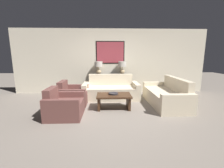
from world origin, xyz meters
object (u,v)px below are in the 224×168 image
Objects in this scene: coffee_table at (114,99)px; decorative_bowl at (113,94)px; table_lamp_left at (99,67)px; couch_by_side at (166,96)px; couch_by_back_wall at (111,91)px; table_lamp_right at (122,67)px; console_table at (110,84)px; armchair_near_back_wall at (73,96)px; armchair_near_camera at (64,106)px.

decorative_bowl is at bearing 108.82° from coffee_table.
decorative_bowl is at bearing -73.61° from table_lamp_left.
couch_by_side is 7.08× the size of decorative_bowl.
table_lamp_left reaches higher than couch_by_back_wall.
table_lamp_right reaches higher than couch_by_side.
table_lamp_left is at bearing 106.45° from coffee_table.
couch_by_side reaches higher than coffee_table.
decorative_bowl is at bearing -88.90° from console_table.
couch_by_back_wall is 2.01× the size of coffee_table.
armchair_near_back_wall is (-1.77, -1.28, -0.86)m from table_lamp_right.
couch_by_side is at bearing 9.23° from decorative_bowl.
coffee_table is (0.53, -1.80, -0.82)m from table_lamp_left.
armchair_near_back_wall is at bearing 176.26° from couch_by_side.
armchair_near_back_wall reaches higher than coffee_table.
couch_by_side is 3.17m from armchair_near_camera.
console_table is 1.80m from coffee_table.
armchair_near_camera is (-1.33, -0.52, -0.04)m from coffee_table.
couch_by_back_wall is (0.48, -0.68, -0.84)m from table_lamp_left.
decorative_bowl is (-0.01, 0.04, 0.15)m from coffee_table.
couch_by_side is 3.06m from armchair_near_back_wall.
table_lamp_right is 2.35m from armchair_near_back_wall.
couch_by_side is (2.25, -1.48, -0.84)m from table_lamp_left.
couch_by_side is at bearing -24.23° from couch_by_back_wall.
coffee_table is (-1.72, -0.32, 0.02)m from couch_by_side.
console_table is 1.54× the size of armchair_near_back_wall.
coffee_table is 1.43m from armchair_near_back_wall.
console_table is at bearing 44.83° from armchair_near_back_wall.
armchair_near_camera is at bearing -118.96° from console_table.
armchair_near_back_wall is 1.00× the size of armchair_near_camera.
table_lamp_right reaches higher than coffee_table.
couch_by_back_wall reaches higher than coffee_table.
coffee_table is at bearing -169.36° from couch_by_side.
table_lamp_left is 1.74m from armchair_near_back_wall.
console_table is 2.30m from couch_by_side.
table_lamp_right is at bearing 54.66° from couch_by_back_wall.
table_lamp_left reaches higher than couch_by_side.
couch_by_side is (1.77, -0.79, 0.00)m from couch_by_back_wall.
armchair_near_back_wall is (-1.32, 0.48, -0.18)m from decorative_bowl.
table_lamp_right reaches higher than armchair_near_camera.
table_lamp_left is (-0.48, 0.00, 0.74)m from console_table.
couch_by_side reaches higher than console_table.
decorative_bowl is at bearing 23.13° from armchair_near_camera.
couch_by_side is at bearing -49.03° from table_lamp_right.
armchair_near_camera is (-1.32, -0.56, -0.18)m from decorative_bowl.
coffee_table is 0.15m from decorative_bowl.
couch_by_back_wall reaches higher than armchair_near_camera.
table_lamp_left is 2.05m from coffee_table.
armchair_near_back_wall is (-1.28, -0.60, -0.02)m from couch_by_back_wall.
table_lamp_right is 3.04m from armchair_near_camera.
table_lamp_left is 0.54× the size of coffee_table.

